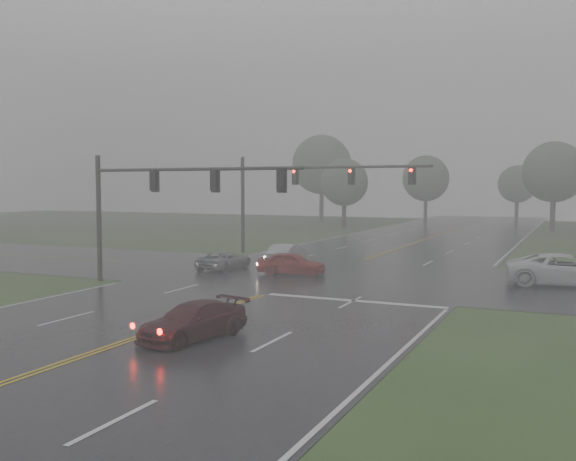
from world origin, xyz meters
The scene contains 16 objects.
ground centered at (0.00, 0.00, 0.00)m, with size 180.00×180.00×0.00m, color #2B421C.
main_road centered at (0.00, 20.00, 0.00)m, with size 18.00×160.00×0.02m, color black.
cross_street centered at (0.00, 22.00, 0.00)m, with size 120.00×14.00×0.02m, color black.
stop_bar centered at (4.50, 14.40, 0.00)m, with size 8.50×0.50×0.01m, color silver.
sedan_maroon centered at (1.85, 5.24, 0.00)m, with size 1.73×4.25×1.23m, color black.
sedan_red centered at (-1.52, 20.95, 0.00)m, with size 1.60×3.99×1.36m, color maroon.
sedan_silver centered at (-3.77, 25.16, 0.00)m, with size 1.48×4.25×1.40m, color #A2A4A9.
car_grey centered at (-6.31, 21.41, 0.00)m, with size 1.94×4.21×1.17m, color slate.
pickup_white centered at (13.18, 23.15, 0.00)m, with size 2.78×6.03×1.68m, color silver.
signal_gantry_near centered at (-6.41, 14.51, 4.83)m, with size 12.35×0.30×6.88m.
signal_gantry_far centered at (-5.51, 30.92, 5.29)m, with size 14.89×0.38×7.46m.
tree_nw_a centered at (-12.77, 61.70, 5.66)m, with size 5.86×5.86×8.61m.
tree_ne_a centered at (10.84, 67.05, 6.80)m, with size 7.04×7.04×10.34m.
tree_n_mid centered at (-6.06, 76.79, 6.25)m, with size 6.47×6.47×9.50m.
tree_nw_b centered at (-20.22, 72.92, 8.25)m, with size 8.53×8.53×12.53m.
tree_n_far centered at (5.01, 88.99, 5.49)m, with size 5.68×5.68×8.35m.
Camera 1 is at (13.76, -13.02, 5.24)m, focal length 40.00 mm.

